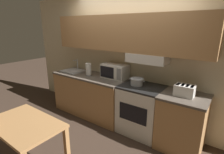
% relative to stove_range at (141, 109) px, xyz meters
% --- Properties ---
extents(ground_plane, '(16.00, 16.00, 0.00)m').
position_rel_stove_range_xyz_m(ground_plane, '(-0.51, 0.31, -0.45)').
color(ground_plane, '#3D2D23').
extents(wall_back, '(5.54, 0.38, 2.55)m').
position_rel_stove_range_xyz_m(wall_back, '(-0.50, 0.24, 1.07)').
color(wall_back, beige).
rests_on(wall_back, ground_plane).
extents(lower_counter_main, '(1.72, 0.65, 0.90)m').
position_rel_stove_range_xyz_m(lower_counter_main, '(-1.23, -0.01, 0.00)').
color(lower_counter_main, tan).
rests_on(lower_counter_main, ground_plane).
extents(lower_counter_right_stub, '(0.69, 0.65, 0.90)m').
position_rel_stove_range_xyz_m(lower_counter_right_stub, '(0.72, -0.01, 0.00)').
color(lower_counter_right_stub, tan).
rests_on(lower_counter_right_stub, ground_plane).
extents(stove_range, '(0.74, 0.62, 0.90)m').
position_rel_stove_range_xyz_m(stove_range, '(0.00, 0.00, 0.00)').
color(stove_range, white).
rests_on(stove_range, ground_plane).
extents(cooking_pot, '(0.31, 0.23, 0.12)m').
position_rel_stove_range_xyz_m(cooking_pot, '(-0.11, 0.01, 0.51)').
color(cooking_pot, '#B7BABF').
rests_on(cooking_pot, stove_range).
extents(microwave, '(0.52, 0.32, 0.28)m').
position_rel_stove_range_xyz_m(microwave, '(-0.67, 0.13, 0.59)').
color(microwave, white).
rests_on(microwave, lower_counter_main).
extents(toaster, '(0.29, 0.21, 0.17)m').
position_rel_stove_range_xyz_m(toaster, '(0.71, -0.01, 0.53)').
color(toaster, white).
rests_on(toaster, lower_counter_right_stub).
extents(sink_basin, '(0.45, 0.42, 0.26)m').
position_rel_stove_range_xyz_m(sink_basin, '(-1.77, -0.01, 0.47)').
color(sink_basin, '#B7BABF').
rests_on(sink_basin, lower_counter_main).
extents(paper_towel_roll, '(0.14, 0.14, 0.26)m').
position_rel_stove_range_xyz_m(paper_towel_roll, '(-1.24, -0.03, 0.58)').
color(paper_towel_roll, black).
rests_on(paper_towel_roll, lower_counter_main).
extents(dining_table, '(1.01, 0.61, 0.74)m').
position_rel_stove_range_xyz_m(dining_table, '(-0.78, -1.72, 0.17)').
color(dining_table, '#B27F4C').
rests_on(dining_table, ground_plane).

